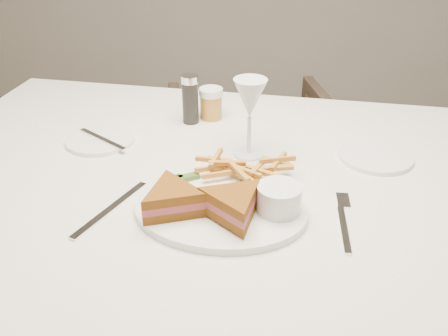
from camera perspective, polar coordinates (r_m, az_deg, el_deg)
table at (r=1.26m, az=0.23°, el=-15.80°), size 1.50×1.07×0.75m
chair_far at (r=1.97m, az=3.37°, el=0.61°), size 0.74×0.71×0.64m
table_setting at (r=0.98m, az=0.35°, el=-0.19°), size 0.79×0.65×0.18m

